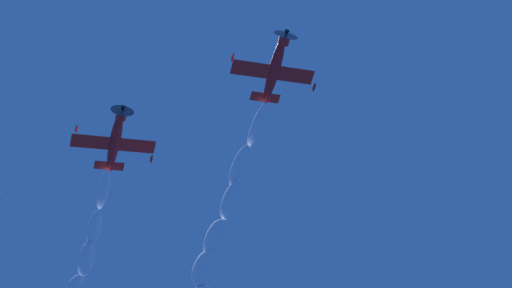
# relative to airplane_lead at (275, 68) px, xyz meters

# --- Properties ---
(airplane_lead) EXTENTS (7.95, 8.52, 3.62)m
(airplane_lead) POSITION_rel_airplane_lead_xyz_m (0.00, 0.00, 0.00)
(airplane_lead) COLOR red
(airplane_left_wingman) EXTENTS (7.94, 8.53, 3.44)m
(airplane_left_wingman) POSITION_rel_airplane_lead_xyz_m (-11.91, -13.83, -0.68)
(airplane_left_wingman) COLOR red
(smoke_trail_lead) EXTENTS (29.46, 3.47, 6.19)m
(smoke_trail_lead) POSITION_rel_airplane_lead_xyz_m (-21.77, -1.01, -3.17)
(smoke_trail_lead) COLOR white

